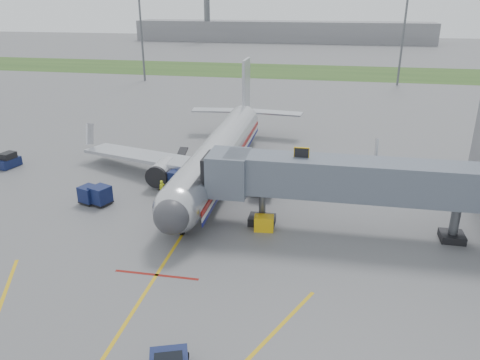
% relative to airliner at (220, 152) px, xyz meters
% --- Properties ---
extents(ground, '(400.00, 400.00, 0.00)m').
position_rel_airliner_xyz_m(ground, '(-0.00, -15.25, -2.65)').
color(ground, '#565659').
rests_on(ground, ground).
extents(grass_strip, '(300.00, 25.00, 0.01)m').
position_rel_airliner_xyz_m(grass_strip, '(-0.00, 74.75, -2.64)').
color(grass_strip, '#2D4C1E').
rests_on(grass_strip, ground).
extents(apron_markings, '(21.52, 50.00, 0.01)m').
position_rel_airliner_xyz_m(apron_markings, '(-0.00, -22.65, -2.64)').
color(apron_markings, gold).
rests_on(apron_markings, ground).
extents(airliner, '(32.10, 35.67, 10.25)m').
position_rel_airliner_xyz_m(airliner, '(0.00, 0.00, 0.00)').
color(airliner, silver).
rests_on(airliner, ground).
extents(jet_bridge, '(25.30, 4.00, 6.90)m').
position_rel_airliner_xyz_m(jet_bridge, '(12.86, -10.25, 1.82)').
color(jet_bridge, slate).
rests_on(jet_bridge, ground).
extents(light_mast_left, '(2.00, 0.44, 20.40)m').
position_rel_airliner_xyz_m(light_mast_left, '(-30.00, 54.75, 8.13)').
color(light_mast_left, '#595B60').
rests_on(light_mast_left, ground).
extents(light_mast_right, '(2.00, 0.44, 20.40)m').
position_rel_airliner_xyz_m(light_mast_right, '(25.00, 59.75, 8.13)').
color(light_mast_right, '#595B60').
rests_on(light_mast_right, ground).
extents(distant_terminal, '(120.00, 14.00, 8.00)m').
position_rel_airliner_xyz_m(distant_terminal, '(-10.00, 154.75, 1.35)').
color(distant_terminal, slate).
rests_on(distant_terminal, ground).
extents(baggage_tug, '(1.79, 2.67, 1.72)m').
position_rel_airliner_xyz_m(baggage_tug, '(-23.63, -1.79, -1.89)').
color(baggage_tug, '#0E183D').
rests_on(baggage_tug, ground).
extents(baggage_cart_a, '(1.95, 1.95, 1.63)m').
position_rel_airliner_xyz_m(baggage_cart_a, '(-10.25, -9.02, -1.81)').
color(baggage_cart_a, '#0E183D').
rests_on(baggage_cart_a, ground).
extents(baggage_cart_b, '(2.10, 2.10, 1.75)m').
position_rel_airliner_xyz_m(baggage_cart_b, '(-9.05, -9.12, -1.76)').
color(baggage_cart_b, '#0E183D').
rests_on(baggage_cart_b, ground).
extents(baggage_cart_c, '(2.15, 2.15, 1.95)m').
position_rel_airliner_xyz_m(baggage_cart_c, '(-3.00, -4.35, -1.65)').
color(baggage_cart_c, '#0E183D').
rests_on(baggage_cart_c, ground).
extents(belt_loader, '(1.50, 4.51, 2.19)m').
position_rel_airliner_xyz_m(belt_loader, '(-4.57, -0.13, -2.10)').
color(belt_loader, '#0E183D').
rests_on(belt_loader, ground).
extents(ground_power_cart, '(1.64, 1.17, 1.25)m').
position_rel_airliner_xyz_m(ground_power_cart, '(6.31, -11.32, -2.03)').
color(ground_power_cart, gold).
rests_on(ground_power_cart, ground).
extents(ramp_worker, '(0.70, 0.69, 1.62)m').
position_rel_airliner_xyz_m(ramp_worker, '(-4.13, -6.35, -1.83)').
color(ramp_worker, '#C6DA19').
rests_on(ramp_worker, ground).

